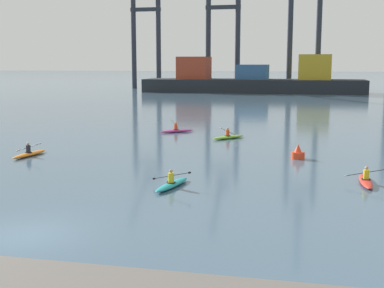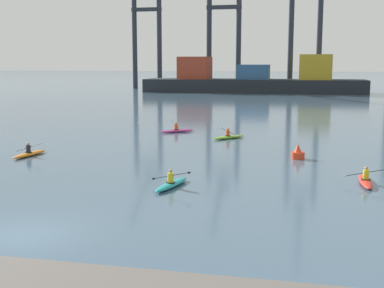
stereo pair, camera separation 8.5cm
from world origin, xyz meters
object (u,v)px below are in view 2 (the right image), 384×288
Objects in this scene: kayak_lime at (229,137)px; kayak_teal at (171,184)px; kayak_magenta at (177,130)px; gantry_crane_west_mid at (224,22)px; channel_buoy at (298,153)px; kayak_red at (365,181)px; kayak_orange at (29,153)px; gantry_crane_west at (146,24)px; container_barge at (254,80)px; gantry_crane_east_mid at (306,8)px.

kayak_teal is at bearing -91.17° from kayak_lime.
kayak_lime is (5.26, -2.99, 0.00)m from kayak_magenta.
channel_buoy is (18.75, -85.80, -15.45)m from gantry_crane_west_mid.
kayak_red is 17.47m from kayak_lime.
kayak_magenta is 0.87× the size of kayak_orange.
gantry_crane_west_mid is 31.66× the size of channel_buoy.
gantry_crane_west reaches higher than kayak_magenta.
kayak_orange is (-21.66, 3.62, -0.00)m from kayak_red.
kayak_red is at bearing 16.65° from kayak_teal.
gantry_crane_west is at bearing 158.97° from container_barge.
kayak_teal is 1.01× the size of kayak_red.
kayak_orange is at bearing -137.78° from kayak_lime.
kayak_orange is (0.70, -88.72, -15.64)m from gantry_crane_west_mid.
gantry_crane_west_mid reaches higher than kayak_lime.
gantry_crane_east_mid is 91.07m from kayak_orange.
kayak_lime is at bearing -80.58° from gantry_crane_west_mid.
gantry_crane_east_mid is 11.26× the size of kayak_teal.
kayak_teal is at bearing -71.84° from gantry_crane_west.
kayak_orange reaches higher than channel_buoy.
gantry_crane_west reaches higher than kayak_orange.
kayak_orange is (-6.92, -14.05, -0.00)m from kayak_magenta.
kayak_red is 0.99× the size of kayak_orange.
kayak_teal is (12.53, -95.28, -15.64)m from gantry_crane_west_mid.
container_barge reaches higher than kayak_orange.
kayak_orange is at bearing -101.57° from gantry_crane_east_mid.
kayak_lime is (12.89, -77.67, -15.64)m from gantry_crane_west_mid.
container_barge is at bearing 84.83° from kayak_orange.
kayak_red is 21.96m from kayak_orange.
gantry_crane_west_mid is 10.51× the size of kayak_magenta.
gantry_crane_east_mid is at bearing 78.43° from kayak_orange.
kayak_teal is at bearing -29.04° from kayak_orange.
kayak_orange reaches higher than kayak_lime.
gantry_crane_west is 105.55m from kayak_red.
gantry_crane_west is 0.98× the size of gantry_crane_west_mid.
kayak_red is at bearing -9.49° from kayak_orange.
kayak_red is 1.14× the size of kayak_lime.
kayak_teal is (-6.08, -93.99, -18.15)m from gantry_crane_east_mid.
gantry_crane_west_mid reaches higher than container_barge.
kayak_magenta is (-11.12, 11.12, -0.19)m from channel_buoy.
kayak_orange is at bearing -170.80° from channel_buoy.
channel_buoy is 0.29× the size of kayak_red.
kayak_magenta is at bearing -90.35° from container_barge.
container_barge is 67.18m from kayak_magenta.
kayak_red and kayak_lime have the same top height.
gantry_crane_west_mid is at bearing 95.83° from kayak_magenta.
kayak_lime is (0.36, 17.61, 0.00)m from kayak_teal.
kayak_magenta is 1.01× the size of kayak_lime.
kayak_lime is at bearing -29.66° from kayak_magenta.
kayak_lime is (-5.72, -76.38, -18.15)m from gantry_crane_east_mid.
kayak_teal is at bearing -123.26° from channel_buoy.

